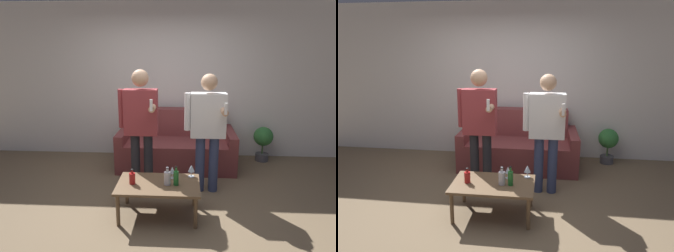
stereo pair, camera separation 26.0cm
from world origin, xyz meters
The scene contains 12 objects.
ground_plane centered at (0.00, 0.00, 0.00)m, with size 16.00×16.00×0.00m, color #756047.
wall_back centered at (0.00, 2.05, 1.35)m, with size 8.00×0.06×2.70m.
couch centered at (0.27, 1.52, 0.33)m, with size 1.88×0.94×0.91m.
coffee_table centered at (0.11, -0.10, 0.36)m, with size 0.95×0.60×0.40m.
bottle_orange centered at (0.22, -0.13, 0.49)m, with size 0.08×0.08×0.21m.
bottle_green centered at (-0.19, -0.13, 0.48)m, with size 0.07×0.07×0.18m.
bottle_dark centered at (0.32, -0.13, 0.49)m, with size 0.06×0.06×0.23m.
wine_glass_near centered at (0.49, 0.11, 0.51)m, with size 0.08×0.08×0.15m.
wine_glass_far centered at (0.26, 0.05, 0.50)m, with size 0.07×0.07×0.15m.
person_standing_left centered at (-0.18, 0.54, 0.97)m, with size 0.52×0.43×1.66m.
person_standing_right centered at (0.70, 0.57, 0.93)m, with size 0.54×0.43×1.61m.
potted_plant centered at (1.76, 1.79, 0.38)m, with size 0.33×0.33×0.61m.
Camera 1 is at (0.42, -3.27, 1.91)m, focal length 32.00 mm.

